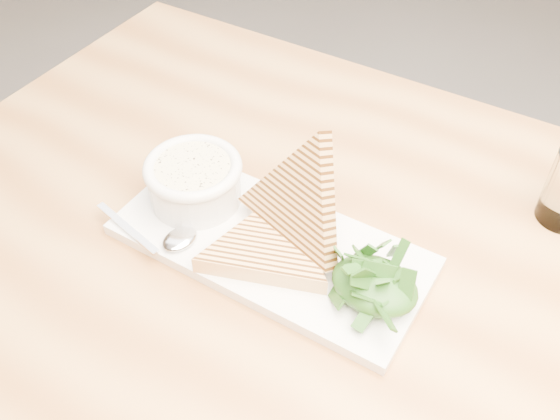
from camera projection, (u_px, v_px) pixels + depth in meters
The scene contains 12 objects.
table_top at pixel (382, 334), 0.68m from camera, with size 1.33×0.89×0.04m, color #B67F42.
table_leg_bl at pixel (199, 176), 1.41m from camera, with size 0.06×0.06×0.71m, color #B67F42.
platter at pixel (271, 246), 0.73m from camera, with size 0.37×0.17×0.01m, color white.
soup_bowl at pixel (195, 185), 0.76m from camera, with size 0.11×0.11×0.04m, color white.
soup at pixel (193, 169), 0.74m from camera, with size 0.09×0.09×0.01m, color beige.
bowl_rim at pixel (193, 167), 0.74m from camera, with size 0.12×0.12×0.01m, color white.
sandwich_flat at pixel (268, 248), 0.70m from camera, with size 0.17×0.17×0.02m, color tan, non-canonical shape.
sandwich_lean at pixel (298, 201), 0.69m from camera, with size 0.17×0.17×0.10m, color tan, non-canonical shape.
salad_base at pixel (375, 285), 0.66m from camera, with size 0.10×0.08×0.04m, color black.
arugula_pile at pixel (375, 280), 0.65m from camera, with size 0.11×0.10×0.05m, color #306D1D, non-canonical shape.
spoon_bowl at pixel (180, 239), 0.72m from camera, with size 0.03×0.04×0.01m, color silver.
spoon_handle at pixel (127, 228), 0.74m from camera, with size 0.11×0.01×0.00m, color silver.
Camera 1 is at (0.12, -0.55, 1.30)m, focal length 40.00 mm.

